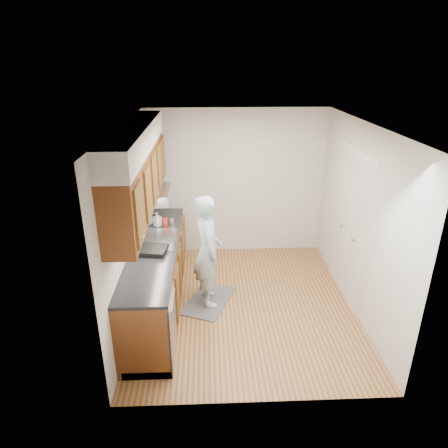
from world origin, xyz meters
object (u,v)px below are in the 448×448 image
soap_bottle_a (149,216)px  soap_bottle_b (157,219)px  dish_rack (151,250)px  steel_can (172,222)px  soda_can (166,222)px  person (208,244)px

soap_bottle_a → soap_bottle_b: (0.12, -0.08, -0.02)m
dish_rack → steel_can: bearing=84.7°
soap_bottle_a → soda_can: soap_bottle_a is taller
soda_can → dish_rack: bearing=-97.5°
soap_bottle_b → soap_bottle_a: bearing=146.3°
dish_rack → soap_bottle_a: bearing=106.0°
soap_bottle_b → steel_can: size_ratio=1.83×
dish_rack → person: bearing=28.5°
soda_can → soap_bottle_b: bearing=163.1°
soda_can → dish_rack: 0.84m
soap_bottle_b → steel_can: bearing=-4.5°
soap_bottle_a → steel_can: bearing=-16.5°
person → soap_bottle_b: bearing=40.3°
person → soda_can: (-0.61, 0.56, 0.09)m
soap_bottle_b → dish_rack: size_ratio=0.54×
soap_bottle_b → dish_rack: soap_bottle_b is taller
person → soap_bottle_b: size_ratio=8.42×
person → steel_can: 0.78m
person → soap_bottle_b: 0.95m
soap_bottle_a → dish_rack: soap_bottle_a is taller
person → soda_can: 0.84m
person → soap_bottle_a: person is taller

